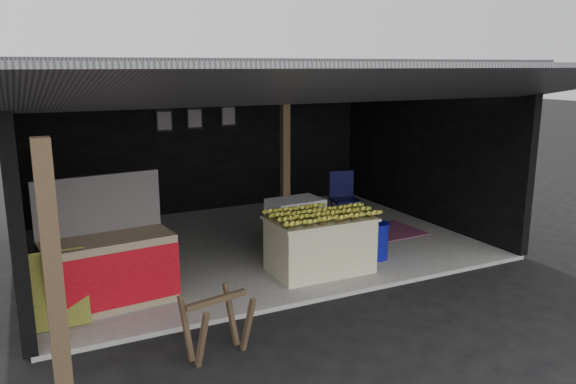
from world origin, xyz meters
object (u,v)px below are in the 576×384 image
banana_table (320,244)px  white_crate (295,227)px  neighbor_stall (109,268)px  water_barrel (376,242)px  plastic_chair (343,194)px  sawhorse (217,319)px

banana_table → white_crate: (0.01, 0.77, 0.05)m
neighbor_stall → water_barrel: (3.91, -0.05, -0.21)m
neighbor_stall → water_barrel: neighbor_stall is taller
white_crate → plastic_chair: bearing=32.5°
water_barrel → plastic_chair: plastic_chair is taller
neighbor_stall → white_crate: bearing=6.5°
white_crate → sawhorse: size_ratio=1.28×
white_crate → sawhorse: bearing=-135.2°
banana_table → water_barrel: 1.05m
water_barrel → plastic_chair: size_ratio=0.54×
sawhorse → plastic_chair: size_ratio=0.70×
banana_table → neighbor_stall: (-2.87, 0.14, 0.07)m
plastic_chair → white_crate: bearing=-133.3°
sawhorse → plastic_chair: 5.03m
white_crate → plastic_chair: plastic_chair is taller
plastic_chair → banana_table: bearing=-118.6°
white_crate → neighbor_stall: size_ratio=0.56×
banana_table → white_crate: white_crate is taller
banana_table → plastic_chair: bearing=51.0°
white_crate → sawhorse: (-2.09, -2.32, -0.09)m
plastic_chair → water_barrel: bearing=-95.4°
white_crate → sawhorse: 3.13m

